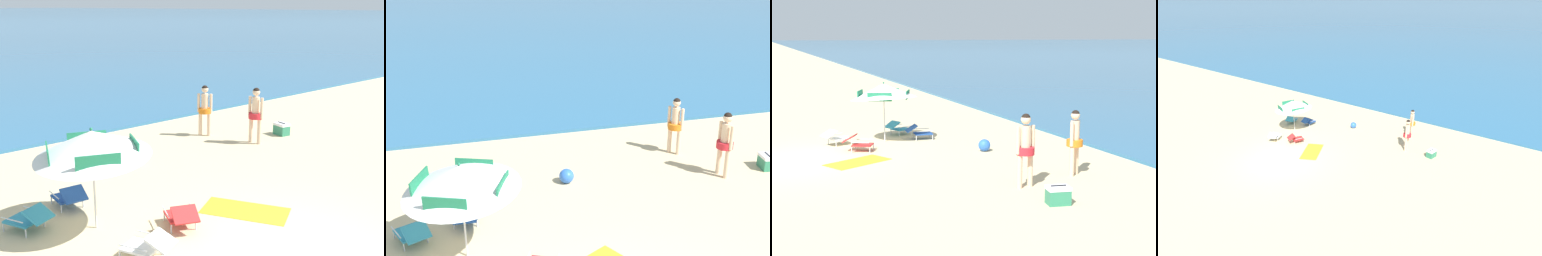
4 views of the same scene
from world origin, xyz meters
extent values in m
plane|color=#CCB78C|center=(0.00, 0.00, 0.00)|extent=(800.00, 800.00, 0.00)
cylinder|color=silver|center=(-2.14, 3.04, 0.98)|extent=(0.04, 0.04, 1.97)
cone|color=white|center=(-2.14, 3.04, 1.72)|extent=(2.94, 2.92, 0.69)
cube|color=#1E724C|center=(-1.83, 3.79, 1.61)|extent=(0.74, 0.34, 0.28)
cube|color=#1E724C|center=(-2.88, 3.35, 1.61)|extent=(0.34, 0.74, 0.28)
cube|color=#1E724C|center=(-2.45, 2.30, 1.61)|extent=(0.74, 0.34, 0.28)
cube|color=#1E724C|center=(-1.40, 2.74, 1.61)|extent=(0.34, 0.74, 0.28)
sphere|color=#1E724C|center=(-2.14, 3.04, 2.00)|extent=(0.06, 0.06, 0.06)
cube|color=white|center=(-2.14, 1.53, 0.20)|extent=(0.71, 0.75, 0.04)
cube|color=white|center=(-1.99, 1.17, 0.41)|extent=(0.61, 0.55, 0.21)
cylinder|color=silver|center=(-2.47, 1.70, 0.09)|extent=(0.03, 0.03, 0.18)
cylinder|color=silver|center=(-2.02, 1.89, 0.09)|extent=(0.03, 0.03, 0.18)
cylinder|color=silver|center=(-1.80, 1.36, 0.09)|extent=(0.03, 0.03, 0.18)
cylinder|color=silver|center=(-2.40, 1.42, 0.32)|extent=(0.23, 0.51, 0.02)
cylinder|color=silver|center=(-1.88, 1.64, 0.32)|extent=(0.23, 0.51, 0.02)
cube|color=red|center=(-0.85, 2.04, 0.20)|extent=(0.72, 0.76, 0.04)
cube|color=red|center=(-1.02, 1.68, 0.40)|extent=(0.61, 0.56, 0.23)
cylinder|color=silver|center=(-0.95, 2.40, 0.09)|extent=(0.03, 0.03, 0.18)
cylinder|color=silver|center=(-0.51, 2.20, 0.09)|extent=(0.03, 0.03, 0.18)
cylinder|color=silver|center=(-1.19, 1.88, 0.09)|extent=(0.03, 0.03, 0.18)
cylinder|color=silver|center=(-0.75, 1.68, 0.09)|extent=(0.03, 0.03, 0.18)
cylinder|color=silver|center=(-1.10, 2.16, 0.32)|extent=(0.25, 0.50, 0.02)
cylinder|color=silver|center=(-0.60, 1.92, 0.32)|extent=(0.25, 0.50, 0.02)
cube|color=teal|center=(-3.23, 3.90, 0.20)|extent=(0.71, 0.76, 0.04)
cube|color=teal|center=(-3.08, 3.53, 0.40)|extent=(0.61, 0.55, 0.23)
cylinder|color=silver|center=(-3.57, 4.07, 0.09)|extent=(0.03, 0.03, 0.18)
cylinder|color=silver|center=(-3.12, 4.26, 0.09)|extent=(0.03, 0.03, 0.18)
cylinder|color=silver|center=(-3.35, 3.55, 0.09)|extent=(0.03, 0.03, 0.18)
cylinder|color=silver|center=(-2.90, 3.74, 0.09)|extent=(0.03, 0.03, 0.18)
cylinder|color=silver|center=(-3.49, 3.79, 0.32)|extent=(0.23, 0.51, 0.02)
cylinder|color=silver|center=(-2.97, 4.01, 0.32)|extent=(0.23, 0.51, 0.02)
cube|color=#1E4799|center=(-2.08, 4.38, 0.20)|extent=(0.57, 0.64, 0.04)
cube|color=#1E4799|center=(-2.11, 3.97, 0.40)|extent=(0.52, 0.42, 0.25)
cylinder|color=silver|center=(-2.30, 4.68, 0.09)|extent=(0.03, 0.03, 0.18)
cylinder|color=silver|center=(-1.81, 4.64, 0.09)|extent=(0.03, 0.03, 0.18)
cylinder|color=silver|center=(-2.34, 4.11, 0.09)|extent=(0.03, 0.03, 0.18)
cylinder|color=silver|center=(-1.86, 4.07, 0.09)|extent=(0.03, 0.03, 0.18)
cylinder|color=silver|center=(-2.36, 4.40, 0.32)|extent=(0.07, 0.54, 0.02)
cylinder|color=silver|center=(-1.80, 4.35, 0.32)|extent=(0.07, 0.54, 0.02)
cylinder|color=beige|center=(4.15, 6.45, 0.41)|extent=(0.12, 0.12, 0.83)
cylinder|color=beige|center=(3.97, 6.69, 0.41)|extent=(0.12, 0.12, 0.83)
cylinder|color=orange|center=(4.06, 6.57, 0.85)|extent=(0.41, 0.41, 0.17)
cylinder|color=beige|center=(4.06, 6.57, 1.12)|extent=(0.23, 0.23, 0.59)
cylinder|color=beige|center=(4.18, 6.40, 1.11)|extent=(0.09, 0.09, 0.62)
cylinder|color=beige|center=(3.94, 6.74, 1.11)|extent=(0.09, 0.09, 0.62)
sphere|color=beige|center=(4.06, 6.57, 1.56)|extent=(0.22, 0.22, 0.22)
sphere|color=black|center=(4.06, 6.57, 1.59)|extent=(0.21, 0.21, 0.21)
cylinder|color=beige|center=(4.65, 4.70, 0.43)|extent=(0.13, 0.13, 0.87)
cylinder|color=beige|center=(4.60, 5.01, 0.43)|extent=(0.13, 0.13, 0.87)
cylinder|color=red|center=(4.63, 4.86, 0.89)|extent=(0.43, 0.43, 0.18)
cylinder|color=beige|center=(4.63, 4.86, 1.17)|extent=(0.24, 0.24, 0.61)
cylinder|color=beige|center=(4.66, 4.64, 1.16)|extent=(0.09, 0.09, 0.65)
cylinder|color=beige|center=(4.59, 5.07, 1.16)|extent=(0.09, 0.09, 0.65)
sphere|color=beige|center=(4.63, 4.86, 1.63)|extent=(0.23, 0.23, 0.23)
sphere|color=black|center=(4.63, 4.86, 1.66)|extent=(0.22, 0.22, 0.22)
cube|color=#2D7F5B|center=(6.05, 4.91, 0.16)|extent=(0.42, 0.53, 0.32)
cube|color=white|center=(6.05, 4.91, 0.36)|extent=(0.43, 0.55, 0.08)
cylinder|color=black|center=(6.05, 4.91, 0.42)|extent=(0.08, 0.33, 0.02)
sphere|color=blue|center=(0.54, 5.57, 0.19)|extent=(0.38, 0.38, 0.38)
cube|color=gold|center=(0.61, 1.62, 0.01)|extent=(1.64, 2.01, 0.01)
camera|label=1|loc=(-6.32, -4.50, 4.22)|focal=43.94mm
camera|label=2|loc=(-2.24, -5.34, 5.77)|focal=45.47mm
camera|label=3|loc=(15.68, -0.97, 3.56)|focal=50.62mm
camera|label=4|loc=(11.15, -9.18, 7.94)|focal=29.12mm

